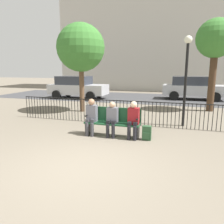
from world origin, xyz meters
TOP-DOWN VIEW (x-y plane):
  - ground_plane at (0.00, 0.00)m, footprint 80.00×80.00m
  - park_bench at (0.00, 2.47)m, footprint 1.80×0.45m
  - seated_person_0 at (-0.69, 2.34)m, footprint 0.34×0.39m
  - seated_person_1 at (0.02, 2.34)m, footprint 0.34×0.39m
  - seated_person_2 at (0.70, 2.34)m, footprint 0.34×0.39m
  - backpack at (1.13, 2.34)m, footprint 0.27×0.22m
  - fence_railing at (-0.02, 4.00)m, footprint 9.01×0.03m
  - tree_0 at (3.59, 7.95)m, footprint 1.89×1.89m
  - tree_1 at (-2.68, 5.96)m, footprint 2.34×2.34m
  - lamp_post at (2.23, 4.41)m, footprint 0.28×0.28m
  - street_surface at (0.00, 12.00)m, footprint 24.00×6.00m
  - parked_car_0 at (-5.09, 10.39)m, footprint 4.20×1.94m
  - parked_car_1 at (2.95, 12.23)m, footprint 4.20×1.94m
  - building_facade at (0.00, 20.00)m, footprint 20.00×6.00m

SIDE VIEW (x-z plane):
  - ground_plane at x=0.00m, z-range 0.00..0.00m
  - street_surface at x=0.00m, z-range 0.00..0.01m
  - backpack at x=1.13m, z-range 0.00..0.44m
  - park_bench at x=0.00m, z-range 0.04..0.96m
  - fence_railing at x=-0.02m, z-range 0.08..1.03m
  - seated_person_1 at x=0.02m, z-range 0.07..1.20m
  - seated_person_2 at x=0.70m, z-range 0.07..1.25m
  - seated_person_0 at x=-0.69m, z-range 0.07..1.27m
  - parked_car_0 at x=-5.09m, z-range 0.03..1.65m
  - parked_car_1 at x=2.95m, z-range 0.03..1.65m
  - lamp_post at x=2.23m, z-range 0.56..3.88m
  - tree_1 at x=-2.68m, z-range 0.97..5.31m
  - tree_0 at x=3.59m, z-range 1.22..5.78m
  - building_facade at x=0.00m, z-range 0.00..13.58m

